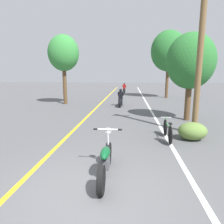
% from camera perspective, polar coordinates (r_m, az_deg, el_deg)
% --- Properties ---
extents(ground_plane, '(120.00, 120.00, 0.00)m').
position_cam_1_polar(ground_plane, '(4.77, -6.34, -21.34)').
color(ground_plane, '#515154').
extents(lane_stripe_center, '(0.14, 48.00, 0.01)m').
position_cam_1_polar(lane_stripe_center, '(16.96, -3.60, 2.12)').
color(lane_stripe_center, yellow).
rests_on(lane_stripe_center, ground).
extents(lane_stripe_edge, '(0.14, 48.00, 0.01)m').
position_cam_1_polar(lane_stripe_edge, '(16.83, 10.23, 1.90)').
color(lane_stripe_edge, white).
rests_on(lane_stripe_edge, ground).
extents(utility_pole, '(1.10, 0.24, 6.52)m').
position_cam_1_polar(utility_pole, '(9.08, 23.86, 15.03)').
color(utility_pole, brown).
rests_on(utility_pole, ground).
extents(roadside_tree_right_near, '(2.58, 2.32, 4.71)m').
position_cam_1_polar(roadside_tree_right_near, '(11.76, 21.54, 13.27)').
color(roadside_tree_right_near, '#513A23').
rests_on(roadside_tree_right_near, ground).
extents(roadside_tree_right_far, '(3.71, 3.33, 7.10)m').
position_cam_1_polar(roadside_tree_right_far, '(22.83, 15.86, 16.38)').
color(roadside_tree_right_far, '#513A23').
rests_on(roadside_tree_right_far, ground).
extents(roadside_tree_left, '(2.58, 2.32, 5.77)m').
position_cam_1_polar(roadside_tree_left, '(17.77, -13.71, 15.91)').
color(roadside_tree_left, '#513A23').
rests_on(roadside_tree_left, ground).
extents(roadside_bush, '(1.10, 0.88, 0.70)m').
position_cam_1_polar(roadside_bush, '(8.41, 22.01, -5.09)').
color(roadside_bush, '#5B7A38').
rests_on(roadside_bush, ground).
extents(motorcycle_foreground, '(0.76, 2.09, 1.10)m').
position_cam_1_polar(motorcycle_foreground, '(5.10, -1.87, -13.46)').
color(motorcycle_foreground, black).
rests_on(motorcycle_foreground, ground).
extents(motorcycle_rider_lead, '(0.50, 2.03, 1.41)m').
position_cam_1_polar(motorcycle_rider_lead, '(16.11, 2.46, 3.57)').
color(motorcycle_rider_lead, black).
rests_on(motorcycle_rider_lead, ground).
extents(motorcycle_rider_far, '(0.50, 2.06, 1.37)m').
position_cam_1_polar(motorcycle_rider_far, '(27.62, 3.50, 6.50)').
color(motorcycle_rider_far, black).
rests_on(motorcycle_rider_far, ground).
extents(bicycle_parked, '(0.44, 1.75, 0.80)m').
position_cam_1_polar(bicycle_parked, '(8.13, 15.61, -5.08)').
color(bicycle_parked, black).
rests_on(bicycle_parked, ground).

